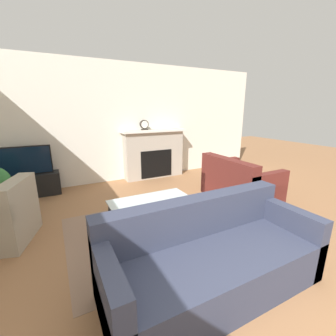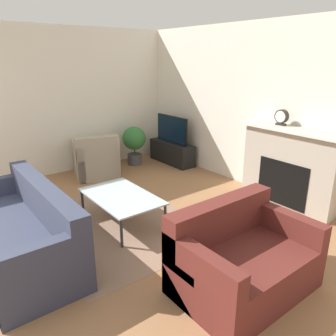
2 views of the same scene
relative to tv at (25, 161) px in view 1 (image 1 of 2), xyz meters
name	(u,v)px [view 1 (image 1 of 2)]	position (x,y,z in m)	size (l,w,h in m)	color
wall_back	(110,124)	(1.72, 0.29, 0.63)	(8.14, 0.06, 2.70)	silver
area_rug	(156,230)	(1.69, -2.31, -0.72)	(2.38, 1.93, 0.00)	#896B56
fireplace	(154,153)	(2.72, 0.09, -0.10)	(1.59, 0.38, 1.19)	#B2A899
tv_stand	(29,186)	(0.00, 0.00, -0.50)	(1.13, 0.35, 0.45)	black
tv	(25,161)	(0.00, 0.00, 0.00)	(0.93, 0.06, 0.56)	black
couch_sectional	(211,259)	(1.74, -3.49, -0.43)	(2.09, 0.85, 0.82)	#33384C
couch_loveseat	(239,184)	(3.57, -1.97, -0.43)	(0.89, 1.31, 0.82)	#5B231E
coffee_table	(153,204)	(1.69, -2.20, -0.36)	(1.18, 0.73, 0.39)	#333338
mantel_clock	(144,125)	(2.48, 0.09, 0.59)	(0.20, 0.07, 0.23)	#28231E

